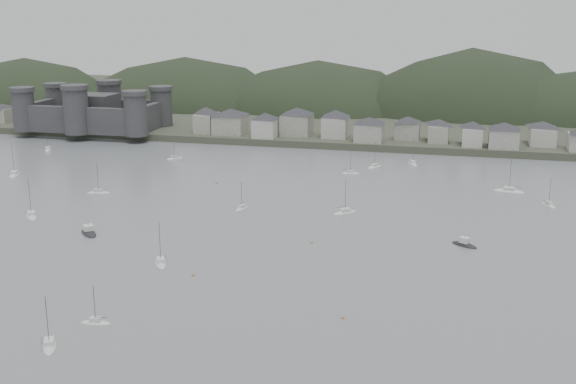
# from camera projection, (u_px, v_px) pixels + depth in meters

# --- Properties ---
(ground) EXTENTS (900.00, 900.00, 0.00)m
(ground) POSITION_uv_depth(u_px,v_px,m) (197.00, 313.00, 143.45)
(ground) COLOR slate
(ground) RESTS_ON ground
(far_shore_land) EXTENTS (900.00, 250.00, 3.00)m
(far_shore_land) POSITION_uv_depth(u_px,v_px,m) (380.00, 107.00, 420.01)
(far_shore_land) COLOR #383D2D
(far_shore_land) RESTS_ON ground
(forested_ridge) EXTENTS (851.55, 103.94, 102.57)m
(forested_ridge) POSITION_uv_depth(u_px,v_px,m) (382.00, 137.00, 398.07)
(forested_ridge) COLOR black
(forested_ridge) RESTS_ON ground
(castle) EXTENTS (66.00, 43.00, 20.00)m
(castle) POSITION_uv_depth(u_px,v_px,m) (94.00, 111.00, 337.64)
(castle) COLOR #373739
(castle) RESTS_ON far_shore_land
(waterfront_town) EXTENTS (451.48, 28.46, 12.92)m
(waterfront_town) POSITION_uv_depth(u_px,v_px,m) (468.00, 130.00, 301.51)
(waterfront_town) COLOR gray
(waterfront_town) RESTS_ON far_shore_land
(sailboat_lead) EXTENTS (5.39, 8.23, 10.78)m
(sailboat_lead) POSITION_uv_depth(u_px,v_px,m) (413.00, 164.00, 277.04)
(sailboat_lead) COLOR silver
(sailboat_lead) RESTS_ON ground
(moored_fleet) EXTENTS (261.81, 168.77, 13.76)m
(moored_fleet) POSITION_uv_depth(u_px,v_px,m) (210.00, 216.00, 208.45)
(moored_fleet) COLOR silver
(moored_fleet) RESTS_ON ground
(motor_launch_near) EXTENTS (7.56, 6.20, 3.76)m
(motor_launch_near) POSITION_uv_depth(u_px,v_px,m) (464.00, 245.00, 183.60)
(motor_launch_near) COLOR black
(motor_launch_near) RESTS_ON ground
(motor_launch_far) EXTENTS (8.61, 8.82, 4.14)m
(motor_launch_far) POSITION_uv_depth(u_px,v_px,m) (89.00, 233.00, 193.19)
(motor_launch_far) COLOR black
(motor_launch_far) RESTS_ON ground
(mooring_buoys) EXTENTS (181.10, 129.88, 0.70)m
(mooring_buoys) POSITION_uv_depth(u_px,v_px,m) (243.00, 226.00, 199.75)
(mooring_buoys) COLOR #BA783E
(mooring_buoys) RESTS_ON ground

